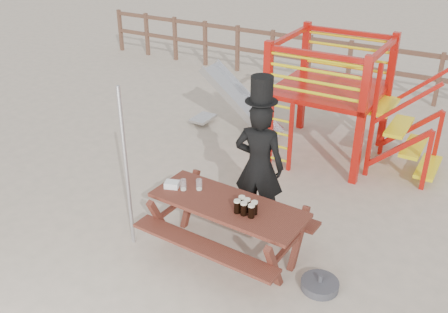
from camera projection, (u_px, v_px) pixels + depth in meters
ground at (209, 257)px, 6.40m from camera, size 60.00×60.00×0.00m
back_fence at (371, 63)px, 11.41m from camera, size 15.09×0.09×1.20m
playground_fort at (324, 96)px, 8.59m from camera, size 4.71×1.84×2.10m
picnic_table at (228, 222)px, 6.26m from camera, size 2.02×1.44×0.76m
man_with_hat at (259, 163)px, 6.60m from camera, size 0.74×0.56×2.18m
metal_pole at (126, 170)px, 6.18m from camera, size 0.05×0.05×2.19m
parasol_base at (320, 285)px, 5.86m from camera, size 0.45×0.45×0.19m
paper_bag at (172, 184)px, 6.45m from camera, size 0.22×0.19×0.08m
stout_pints at (246, 207)px, 5.90m from camera, size 0.27×0.19×0.17m
empty_glasses at (191, 185)px, 6.38m from camera, size 0.25×0.18×0.15m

